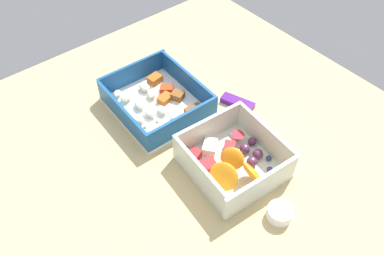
% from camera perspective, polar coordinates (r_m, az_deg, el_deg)
% --- Properties ---
extents(table_surface, '(0.80, 0.80, 0.02)m').
position_cam_1_polar(table_surface, '(0.75, 0.28, -1.96)').
color(table_surface, tan).
rests_on(table_surface, ground).
extents(pasta_container, '(0.19, 0.17, 0.05)m').
position_cam_1_polar(pasta_container, '(0.79, -5.27, 3.85)').
color(pasta_container, white).
rests_on(pasta_container, table_surface).
extents(fruit_bowl, '(0.17, 0.16, 0.06)m').
position_cam_1_polar(fruit_bowl, '(0.69, 6.07, -4.79)').
color(fruit_bowl, silver).
rests_on(fruit_bowl, table_surface).
extents(candy_bar, '(0.07, 0.05, 0.01)m').
position_cam_1_polar(candy_bar, '(0.81, 6.73, 3.74)').
color(candy_bar, '#51197A').
rests_on(candy_bar, table_surface).
extents(paper_cup_liner, '(0.04, 0.04, 0.02)m').
position_cam_1_polar(paper_cup_liner, '(0.65, 12.59, -12.29)').
color(paper_cup_liner, white).
rests_on(paper_cup_liner, table_surface).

